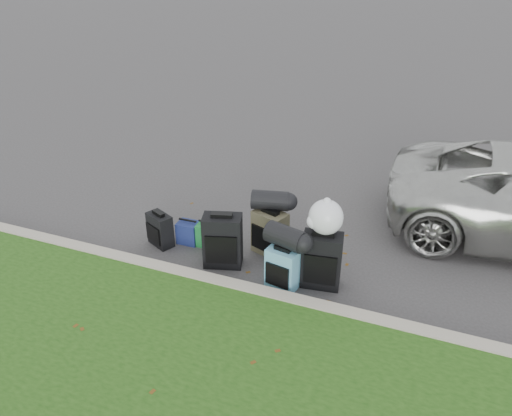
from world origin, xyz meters
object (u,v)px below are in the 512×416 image
at_px(suitcase_small_black, 160,230).
at_px(tote_navy, 188,232).
at_px(suitcase_teal, 282,269).
at_px(suitcase_large_black_right, 322,260).
at_px(suitcase_olive, 270,233).
at_px(tote_green, 208,235).
at_px(suitcase_large_black_left, 223,241).

distance_m(suitcase_small_black, tote_navy, 0.40).
relative_size(suitcase_teal, suitcase_large_black_right, 0.76).
xyz_separation_m(suitcase_small_black, tote_navy, (0.34, 0.20, -0.08)).
xyz_separation_m(suitcase_olive, suitcase_teal, (0.42, -0.69, -0.04)).
relative_size(suitcase_small_black, suitcase_teal, 0.87).
relative_size(suitcase_large_black_right, tote_green, 2.15).
height_order(suitcase_small_black, tote_green, suitcase_small_black).
bearing_deg(tote_green, suitcase_large_black_right, -13.13).
bearing_deg(suitcase_teal, suitcase_olive, 131.43).
xyz_separation_m(suitcase_olive, tote_navy, (-1.17, -0.18, -0.15)).
xyz_separation_m(suitcase_large_black_left, suitcase_olive, (0.48, 0.50, -0.05)).
xyz_separation_m(suitcase_teal, tote_navy, (-1.58, 0.51, -0.11)).
height_order(suitcase_large_black_right, tote_green, suitcase_large_black_right).
relative_size(suitcase_teal, tote_navy, 1.72).
xyz_separation_m(suitcase_olive, tote_green, (-0.87, -0.15, -0.14)).
xyz_separation_m(suitcase_large_black_left, suitcase_large_black_right, (1.32, 0.04, -0.00)).
bearing_deg(tote_green, suitcase_large_black_left, -44.31).
bearing_deg(suitcase_large_black_left, suitcase_olive, 29.07).
height_order(tote_green, tote_navy, tote_green).
bearing_deg(suitcase_small_black, tote_navy, 55.63).
bearing_deg(suitcase_teal, tote_green, 167.41).
height_order(suitcase_olive, tote_green, suitcase_olive).
relative_size(suitcase_small_black, suitcase_large_black_left, 0.66).
bearing_deg(suitcase_large_black_right, tote_green, 161.01).
bearing_deg(suitcase_large_black_left, suitcase_large_black_right, -15.57).
relative_size(suitcase_small_black, tote_navy, 1.50).
bearing_deg(suitcase_olive, suitcase_small_black, -146.16).
relative_size(suitcase_olive, tote_green, 1.87).
bearing_deg(suitcase_olive, tote_navy, -151.45).
xyz_separation_m(tote_green, tote_navy, (-0.29, -0.04, -0.01)).
bearing_deg(suitcase_teal, suitcase_small_black, -178.89).
bearing_deg(suitcase_teal, suitcase_large_black_left, 178.05).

